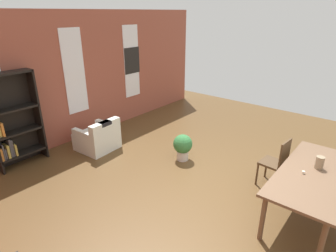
# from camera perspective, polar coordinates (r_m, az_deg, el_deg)

# --- Properties ---
(ground_plane) EXTENTS (10.81, 10.81, 0.00)m
(ground_plane) POSITION_cam_1_polar(r_m,az_deg,el_deg) (5.04, 11.85, -14.70)
(ground_plane) COLOR brown
(back_wall_brick) EXTENTS (8.94, 0.12, 3.05)m
(back_wall_brick) POSITION_cam_1_polar(r_m,az_deg,el_deg) (7.13, -18.79, 9.29)
(back_wall_brick) COLOR #A1513E
(back_wall_brick) RESTS_ON ground
(window_pane_1) EXTENTS (0.55, 0.02, 1.99)m
(window_pane_1) POSITION_cam_1_polar(r_m,az_deg,el_deg) (7.04, -18.63, 10.44)
(window_pane_1) COLOR white
(window_pane_2) EXTENTS (0.55, 0.02, 1.99)m
(window_pane_2) POSITION_cam_1_polar(r_m,az_deg,el_deg) (8.16, -7.50, 12.90)
(window_pane_2) COLOR white
(dining_table) EXTENTS (2.11, 0.94, 0.77)m
(dining_table) POSITION_cam_1_polar(r_m,az_deg,el_deg) (4.77, 27.76, -9.31)
(dining_table) COLOR brown
(dining_table) RESTS_ON ground
(vase_on_table) EXTENTS (0.12, 0.12, 0.20)m
(vase_on_table) POSITION_cam_1_polar(r_m,az_deg,el_deg) (4.85, 28.61, -6.58)
(vase_on_table) COLOR #998466
(vase_on_table) RESTS_ON dining_table
(tealight_candle_0) EXTENTS (0.04, 0.04, 0.04)m
(tealight_candle_0) POSITION_cam_1_polar(r_m,az_deg,el_deg) (4.63, 25.98, -8.54)
(tealight_candle_0) COLOR silver
(tealight_candle_0) RESTS_ON dining_table
(dining_chair_far_right) EXTENTS (0.43, 0.43, 0.95)m
(dining_chair_far_right) POSITION_cam_1_polar(r_m,az_deg,el_deg) (5.39, 21.40, -6.77)
(dining_chair_far_right) COLOR #513B25
(dining_chair_far_right) RESTS_ON ground
(bookshelf_tall) EXTENTS (0.97, 0.31, 1.95)m
(bookshelf_tall) POSITION_cam_1_polar(r_m,az_deg,el_deg) (6.37, -29.44, 0.64)
(bookshelf_tall) COLOR black
(bookshelf_tall) RESTS_ON ground
(armchair_white) EXTENTS (0.85, 0.85, 0.75)m
(armchair_white) POSITION_cam_1_polar(r_m,az_deg,el_deg) (6.67, -14.12, -2.42)
(armchair_white) COLOR white
(armchair_white) RESTS_ON ground
(potted_plant_by_shelf) EXTENTS (0.41, 0.41, 0.58)m
(potted_plant_by_shelf) POSITION_cam_1_polar(r_m,az_deg,el_deg) (5.99, 3.03, -4.06)
(potted_plant_by_shelf) COLOR silver
(potted_plant_by_shelf) RESTS_ON ground
(framed_picture) EXTENTS (0.56, 0.03, 0.72)m
(framed_picture) POSITION_cam_1_polar(r_m,az_deg,el_deg) (8.16, -7.41, 13.15)
(framed_picture) COLOR black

